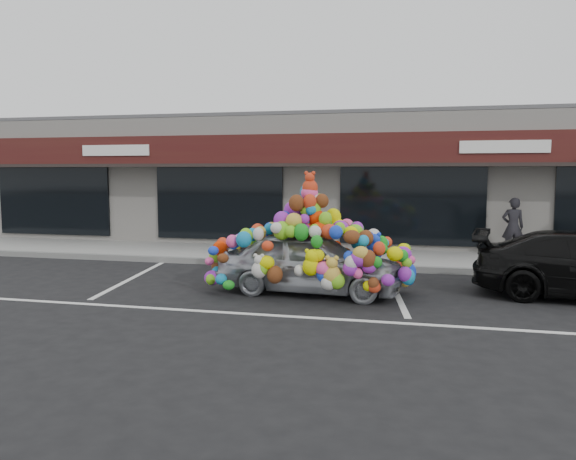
# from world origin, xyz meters

# --- Properties ---
(ground) EXTENTS (90.00, 90.00, 0.00)m
(ground) POSITION_xyz_m (0.00, 0.00, 0.00)
(ground) COLOR black
(ground) RESTS_ON ground
(shop_building) EXTENTS (24.00, 7.20, 4.31)m
(shop_building) POSITION_xyz_m (0.00, 8.44, 2.16)
(shop_building) COLOR silver
(shop_building) RESTS_ON ground
(sidewalk) EXTENTS (26.00, 3.00, 0.15)m
(sidewalk) POSITION_xyz_m (0.00, 4.00, 0.07)
(sidewalk) COLOR #9C9B96
(sidewalk) RESTS_ON ground
(kerb) EXTENTS (26.00, 0.18, 0.16)m
(kerb) POSITION_xyz_m (0.00, 2.50, 0.07)
(kerb) COLOR slate
(kerb) RESTS_ON ground
(parking_stripe_left) EXTENTS (0.73, 4.37, 0.01)m
(parking_stripe_left) POSITION_xyz_m (-3.20, 0.20, 0.00)
(parking_stripe_left) COLOR silver
(parking_stripe_left) RESTS_ON ground
(parking_stripe_mid) EXTENTS (0.73, 4.37, 0.01)m
(parking_stripe_mid) POSITION_xyz_m (2.80, 0.20, 0.00)
(parking_stripe_mid) COLOR silver
(parking_stripe_mid) RESTS_ON ground
(lane_line) EXTENTS (14.00, 0.12, 0.01)m
(lane_line) POSITION_xyz_m (2.00, -2.30, 0.00)
(lane_line) COLOR silver
(lane_line) RESTS_ON ground
(toy_car) EXTENTS (2.75, 4.15, 2.34)m
(toy_car) POSITION_xyz_m (1.12, -0.37, 0.80)
(toy_car) COLOR #B8C0C4
(toy_car) RESTS_ON ground
(pedestrian_a) EXTENTS (0.61, 0.43, 1.61)m
(pedestrian_a) POSITION_xyz_m (5.74, 4.86, 0.95)
(pedestrian_a) COLOR black
(pedestrian_a) RESTS_ON sidewalk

